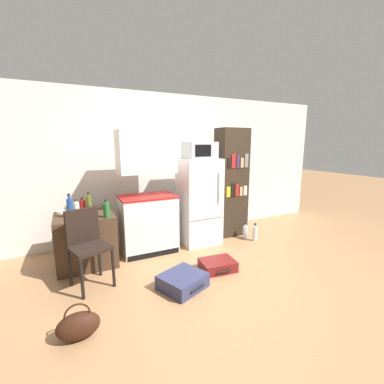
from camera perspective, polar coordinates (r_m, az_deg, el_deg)
name	(u,v)px	position (r m, az deg, el deg)	size (l,w,h in m)	color
ground_plane	(227,282)	(3.34, 7.68, -19.28)	(24.00, 24.00, 0.00)	#A3754C
wall_back	(177,166)	(4.77, -3.29, 5.86)	(6.40, 0.10, 2.51)	white
side_table	(86,240)	(3.89, -22.49, -9.75)	(0.76, 0.66, 0.71)	#422D1E
kitchen_hutch	(147,198)	(3.95, -9.89, -1.24)	(0.84, 0.55, 1.85)	silver
refrigerator	(199,201)	(4.29, 1.58, -2.07)	(0.62, 0.59, 1.42)	white
microwave	(199,150)	(4.18, 1.65, 9.26)	(0.47, 0.43, 0.27)	#B7B7BC
bookshelf	(231,183)	(4.68, 8.68, 2.04)	(0.53, 0.37, 1.92)	#2D2319
bottle_blue_soda	(70,208)	(3.68, -25.51, -3.16)	(0.07, 0.07, 0.32)	#1E47A3
bottle_ketchup_red	(82,205)	(4.00, -23.20, -2.71)	(0.08, 0.08, 0.19)	#AD1914
bottle_green_tall	(106,210)	(3.53, -18.48, -3.76)	(0.08, 0.08, 0.24)	#1E6028
bottle_amber_beer	(88,213)	(3.56, -22.09, -4.34)	(0.08, 0.08, 0.18)	brown
bottle_milk_white	(77,208)	(3.87, -24.28, -3.19)	(0.07, 0.07, 0.20)	white
bottle_olive_oil	(89,203)	(3.92, -21.93, -2.32)	(0.07, 0.07, 0.28)	#566619
bowl	(61,212)	(4.01, -27.14, -3.93)	(0.12, 0.12, 0.03)	silver
chair	(86,240)	(3.29, -22.40, -9.87)	(0.51, 0.51, 0.91)	black
suitcase_large_flat	(183,281)	(3.18, -2.09, -19.17)	(0.61, 0.59, 0.17)	navy
suitcase_small_flat	(218,265)	(3.57, 5.71, -15.85)	(0.48, 0.40, 0.14)	maroon
handbag	(78,326)	(2.68, -23.94, -25.50)	(0.36, 0.20, 0.33)	#33190F
water_bottle_front	(255,233)	(4.63, 13.78, -8.90)	(0.08, 0.08, 0.31)	silver
water_bottle_middle	(245,232)	(4.70, 11.72, -8.64)	(0.08, 0.08, 0.28)	silver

